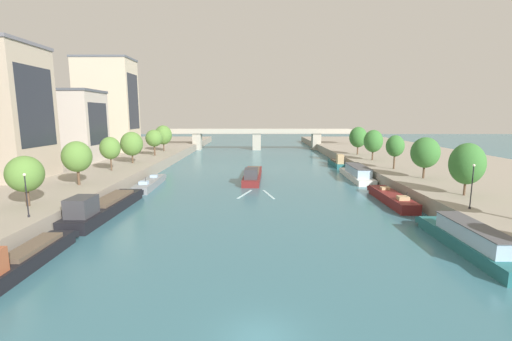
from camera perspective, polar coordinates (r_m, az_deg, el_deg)
ground_plane at (r=20.57m, az=0.51°, el=-26.19°), size 400.00×400.00×0.00m
quay_left at (r=82.02m, az=-28.01°, el=0.53°), size 36.00×170.00×2.16m
quay_right at (r=82.24m, az=27.80°, el=0.56°), size 36.00×170.00×2.16m
barge_midriver at (r=64.12m, az=-0.81°, el=-0.71°), size 3.68×18.05×2.85m
wake_behind_barge at (r=52.32m, az=-0.14°, el=-3.94°), size 5.59×6.01×0.03m
moored_boat_left_lone at (r=32.84m, az=-34.56°, el=-12.08°), size 2.42×12.29×2.95m
moored_boat_left_midway at (r=45.42m, az=-24.11°, el=-5.50°), size 3.64×17.04×3.36m
moored_boat_left_gap_after at (r=60.44m, az=-17.35°, el=-2.01°), size 2.91×13.25×2.26m
moored_boat_right_gap_after at (r=36.11m, az=31.52°, el=-9.66°), size 2.61×14.30×2.59m
moored_boat_right_upstream at (r=50.84m, az=21.23°, el=-4.21°), size 2.54×13.08×2.39m
moored_boat_right_near at (r=67.17m, az=16.09°, el=-0.44°), size 3.53×15.94×2.60m
moored_boat_right_lone at (r=82.30m, az=12.96°, el=1.28°), size 1.99×10.01×3.13m
tree_left_far at (r=44.25m, az=-34.15°, el=-0.52°), size 3.71×3.71×5.46m
tree_left_by_lamp at (r=54.03m, az=-27.77°, el=2.03°), size 3.95×3.95×6.16m
tree_left_nearest at (r=65.69m, az=-23.25°, el=3.41°), size 3.50×3.50×5.95m
tree_left_second at (r=74.50m, az=-20.13°, el=4.16°), size 4.42×4.42×6.36m
tree_left_third at (r=86.71m, az=-16.77°, el=5.13°), size 4.02×4.02×6.22m
tree_left_distant at (r=97.12m, az=-15.34°, el=5.68°), size 4.56×4.56×6.93m
tree_right_far at (r=48.81m, az=31.29°, el=0.98°), size 4.03×4.03×6.42m
tree_right_by_lamp at (r=58.94m, az=25.95°, el=2.69°), size 4.23×4.23×6.38m
tree_right_past_mid at (r=67.03m, az=21.78°, el=3.79°), size 3.21×3.21×6.14m
tree_right_nearest at (r=78.73m, az=18.58°, el=4.63°), size 4.02×4.02×6.55m
tree_right_third at (r=88.78m, az=16.29°, el=5.32°), size 4.26×4.26×6.84m
lamppost_left_bank at (r=39.58m, az=-33.99°, el=-3.15°), size 0.28×0.28×4.30m
lamppost_right_bank at (r=42.21m, az=31.89°, el=-1.96°), size 0.28×0.28×4.75m
building_left_middle at (r=83.08m, az=-28.99°, el=6.48°), size 13.57×10.75×14.88m
building_left_tall at (r=101.58m, az=-23.62°, el=9.86°), size 14.42×9.54×24.48m
bridge_far at (r=118.68m, az=-0.14°, el=5.66°), size 64.87×4.40×7.13m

